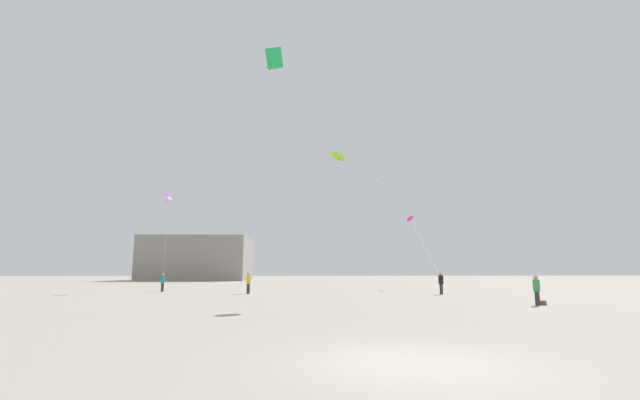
# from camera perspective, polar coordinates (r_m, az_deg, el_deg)

# --- Properties ---
(ground_plane) EXTENTS (300.00, 300.00, 0.00)m
(ground_plane) POSITION_cam_1_polar(r_m,az_deg,el_deg) (9.26, 12.22, -20.41)
(ground_plane) COLOR #9E9689
(person_in_green) EXTENTS (0.35, 0.35, 1.59)m
(person_in_green) POSITION_cam_1_polar(r_m,az_deg,el_deg) (26.03, 26.75, -10.44)
(person_in_green) COLOR #2D2D33
(person_in_green) RESTS_ON ground_plane
(person_in_yellow) EXTENTS (0.37, 0.37, 1.72)m
(person_in_yellow) POSITION_cam_1_polar(r_m,az_deg,el_deg) (35.46, -9.46, -10.63)
(person_in_yellow) COLOR #2D2D33
(person_in_yellow) RESTS_ON ground_plane
(person_in_teal) EXTENTS (0.35, 0.35, 1.59)m
(person_in_teal) POSITION_cam_1_polar(r_m,az_deg,el_deg) (40.80, -20.11, -10.11)
(person_in_teal) COLOR #2D2D33
(person_in_teal) RESTS_ON ground_plane
(person_in_black) EXTENTS (0.37, 0.37, 1.71)m
(person_in_black) POSITION_cam_1_polar(r_m,az_deg,el_deg) (35.31, 15.73, -10.42)
(person_in_black) COLOR #2D2D33
(person_in_black) RESTS_ON ground_plane
(kite_lime_diamond) EXTENTS (10.74, 3.82, 7.79)m
(kite_lime_diamond) POSITION_cam_1_polar(r_m,az_deg,el_deg) (26.55, 2.84, 5.62)
(kite_lime_diamond) COLOR #8CD12D
(kite_emerald_delta) EXTENTS (2.65, 12.07, 13.58)m
(kite_emerald_delta) POSITION_cam_1_polar(r_m,az_deg,el_deg) (27.34, -6.25, 17.49)
(kite_emerald_delta) COLOR green
(kite_magenta_diamond) EXTENTS (1.89, 12.60, 6.44)m
(kite_magenta_diamond) POSITION_cam_1_polar(r_m,az_deg,el_deg) (47.22, 11.85, -2.52)
(kite_magenta_diamond) COLOR #D12899
(kite_violet_diamond) EXTENTS (1.02, 2.37, 7.85)m
(kite_violet_diamond) POSITION_cam_1_polar(r_m,az_deg,el_deg) (43.16, -19.40, 0.35)
(kite_violet_diamond) COLOR purple
(building_left_hall) EXTENTS (20.38, 14.80, 8.30)m
(building_left_hall) POSITION_cam_1_polar(r_m,az_deg,el_deg) (88.01, -15.88, -7.48)
(building_left_hall) COLOR gray
(building_left_hall) RESTS_ON ground_plane
(handbag_beside_flyer) EXTENTS (0.34, 0.21, 0.24)m
(handbag_beside_flyer) POSITION_cam_1_polar(r_m,az_deg,el_deg) (26.34, 27.42, -12.01)
(handbag_beside_flyer) COLOR brown
(handbag_beside_flyer) RESTS_ON ground_plane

